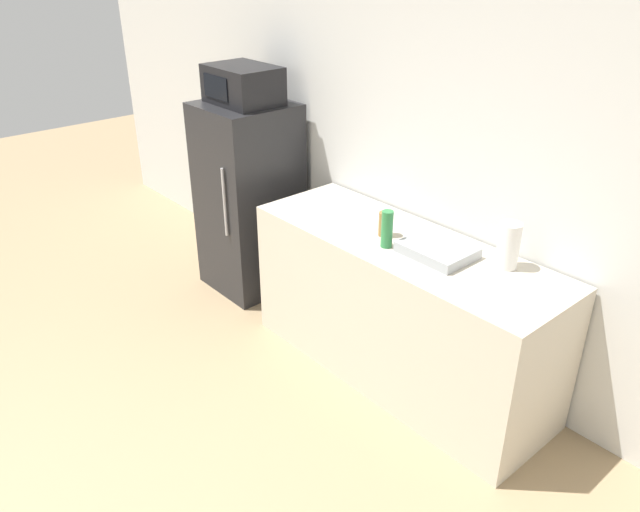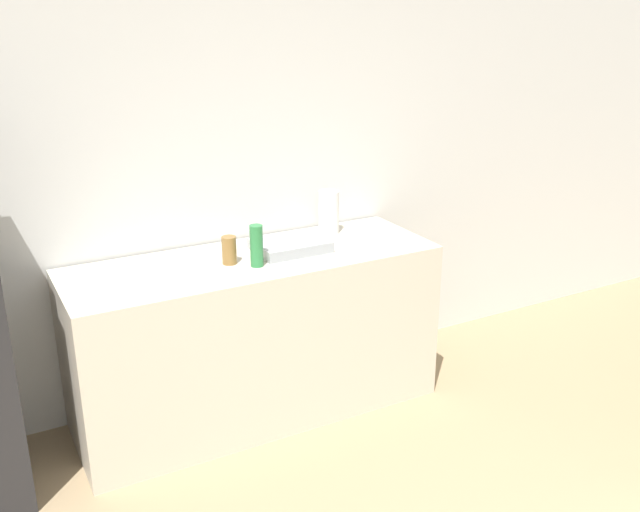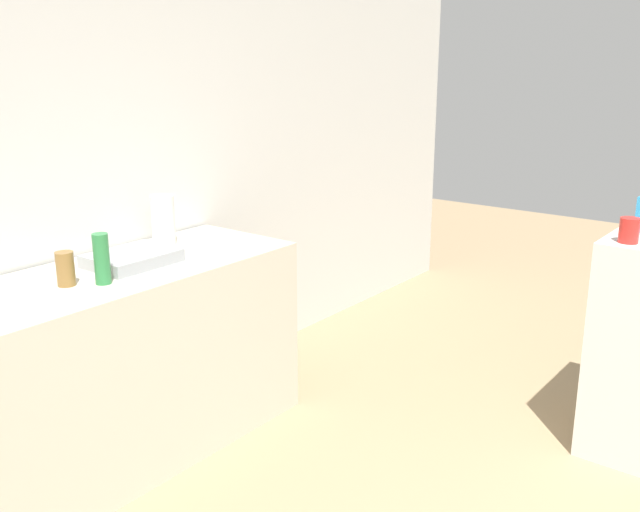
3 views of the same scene
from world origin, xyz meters
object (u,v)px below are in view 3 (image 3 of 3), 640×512
bottle_tall (102,259)px  paper_towel_roll (163,220)px  bottle_short (65,269)px  jar (629,230)px

bottle_tall → paper_towel_roll: size_ratio=0.86×
bottle_short → jar: (1.67, -1.83, 0.12)m
bottle_tall → paper_towel_roll: (0.60, 0.31, 0.02)m
bottle_tall → bottle_short: size_ratio=1.49×
bottle_short → jar: jar is taller
bottle_tall → paper_towel_roll: 0.67m
jar → paper_towel_roll: 2.25m
bottle_tall → bottle_short: (-0.11, 0.10, -0.04)m
jar → paper_towel_roll: paper_towel_roll is taller
bottle_short → bottle_tall: bearing=-42.4°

